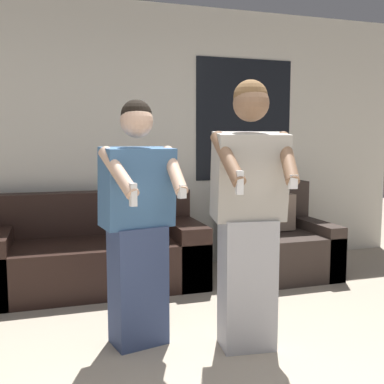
% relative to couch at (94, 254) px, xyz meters
% --- Properties ---
extents(wall_back, '(6.01, 0.07, 2.70)m').
position_rel_couch_xyz_m(wall_back, '(0.57, 0.48, 1.06)').
color(wall_back, beige).
rests_on(wall_back, ground_plane).
extents(couch, '(1.95, 0.90, 0.83)m').
position_rel_couch_xyz_m(couch, '(0.00, 0.00, 0.00)').
color(couch, black).
rests_on(couch, ground_plane).
extents(armchair, '(0.95, 0.87, 0.90)m').
position_rel_couch_xyz_m(armchair, '(1.78, -0.15, 0.01)').
color(armchair, '#332823').
rests_on(armchair, ground_plane).
extents(person_left, '(0.51, 0.54, 1.57)m').
position_rel_couch_xyz_m(person_left, '(0.17, -1.31, 0.49)').
color(person_left, '#384770').
rests_on(person_left, ground_plane).
extents(person_right, '(0.50, 0.51, 1.68)m').
position_rel_couch_xyz_m(person_right, '(0.82, -1.57, 0.56)').
color(person_right, '#B2B2B7').
rests_on(person_right, ground_plane).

